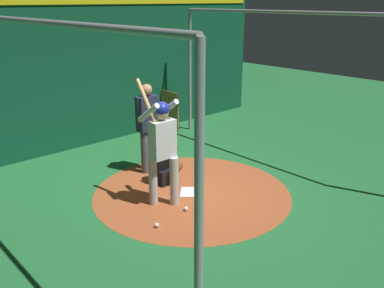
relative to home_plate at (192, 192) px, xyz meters
name	(u,v)px	position (x,y,z in m)	size (l,w,h in m)	color
ground_plane	(192,193)	(0.00, 0.00, -0.01)	(27.15, 27.15, 0.00)	#216633
dirt_circle	(192,193)	(0.00, 0.00, -0.01)	(3.61, 3.61, 0.01)	#9E4C28
home_plate	(192,192)	(0.00, 0.00, 0.00)	(0.42, 0.42, 0.01)	white
batter	(162,143)	(-0.02, -0.66, 1.10)	(0.68, 0.49, 2.15)	#B3B3B7
catcher	(165,165)	(-0.68, -0.07, 0.36)	(0.58, 0.40, 0.96)	black
umpire	(148,123)	(-1.35, 0.04, 1.02)	(0.23, 0.49, 1.83)	#4C4C51
back_wall	(83,72)	(-3.77, 0.00, 1.76)	(0.23, 11.15, 3.51)	#0F472D
cage_frame	(192,72)	(0.00, 0.00, 2.21)	(6.04, 5.39, 3.16)	gray
bat_rack	(166,110)	(-3.52, 2.27, 0.48)	(1.06, 0.19, 1.05)	olive
baseball_0	(186,209)	(0.45, -0.55, 0.03)	(0.07, 0.07, 0.07)	white
baseball_1	(157,225)	(0.54, -1.24, 0.03)	(0.07, 0.07, 0.07)	white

